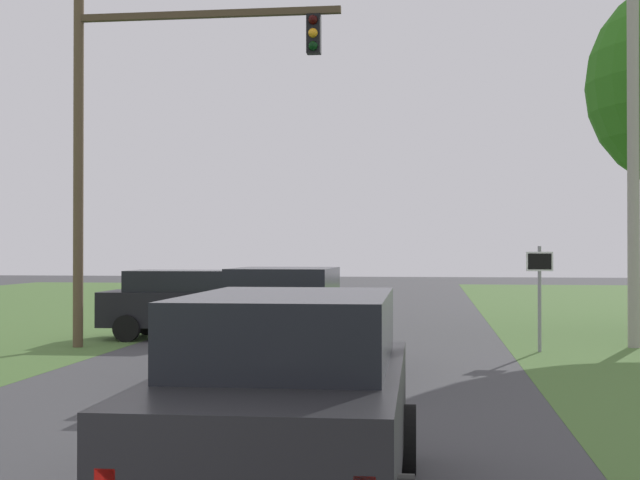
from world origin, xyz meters
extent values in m
plane|color=#424244|center=(0.00, 9.29, 0.00)|extent=(120.00, 120.00, 0.00)
cube|color=black|center=(1.46, 3.63, 0.82)|extent=(2.11, 4.65, 0.92)
cube|color=black|center=(1.45, 3.86, 1.61)|extent=(1.84, 2.89, 0.64)
cube|color=red|center=(0.65, 1.33, 0.87)|extent=(0.14, 0.06, 0.12)
cylinder|color=black|center=(0.42, 5.05, 0.36)|extent=(0.26, 0.72, 0.72)
cylinder|color=black|center=(2.46, 5.07, 0.36)|extent=(0.26, 0.72, 0.72)
cube|color=#4C515B|center=(0.06, 12.10, 0.86)|extent=(2.15, 5.61, 0.92)
cube|color=black|center=(0.06, 11.82, 1.65)|extent=(1.84, 2.15, 0.68)
cube|color=#41454E|center=(0.03, 10.37, 1.42)|extent=(1.98, 2.15, 0.20)
cube|color=red|center=(-0.82, 9.36, 0.90)|extent=(0.14, 0.06, 0.12)
cube|color=red|center=(0.85, 9.33, 0.90)|extent=(0.14, 0.06, 0.12)
cylinder|color=black|center=(-0.93, 13.84, 0.40)|extent=(0.26, 0.80, 0.80)
cylinder|color=black|center=(1.12, 13.81, 0.40)|extent=(0.26, 0.80, 0.80)
cylinder|color=black|center=(-0.99, 10.39, 0.40)|extent=(0.26, 0.80, 0.80)
cylinder|color=black|center=(1.05, 10.35, 0.40)|extent=(0.26, 0.80, 0.80)
cylinder|color=brown|center=(-5.61, 15.95, 4.22)|extent=(0.24, 0.24, 8.44)
cube|color=#4C3D2B|center=(-2.46, 15.95, 7.84)|extent=(6.29, 0.16, 0.16)
cube|color=black|center=(0.05, 15.95, 7.29)|extent=(0.32, 0.28, 0.90)
sphere|color=black|center=(0.05, 15.80, 7.59)|extent=(0.22, 0.22, 0.22)
sphere|color=orange|center=(0.05, 15.80, 7.29)|extent=(0.22, 0.22, 0.22)
sphere|color=black|center=(0.05, 15.80, 6.99)|extent=(0.22, 0.22, 0.22)
cylinder|color=gray|center=(5.18, 16.34, 1.20)|extent=(0.08, 0.08, 2.41)
cube|color=white|center=(5.18, 16.31, 2.06)|extent=(0.60, 0.03, 0.44)
cube|color=black|center=(5.18, 16.29, 2.06)|extent=(0.52, 0.01, 0.36)
cube|color=black|center=(-3.54, 18.21, 0.79)|extent=(4.45, 1.99, 0.90)
cube|color=black|center=(-3.76, 18.20, 1.51)|extent=(2.68, 1.71, 0.54)
cube|color=red|center=(-1.35, 17.53, 0.83)|extent=(0.06, 0.14, 0.12)
cube|color=red|center=(-1.40, 19.04, 0.83)|extent=(0.06, 0.14, 0.12)
cylinder|color=black|center=(-4.87, 17.24, 0.34)|extent=(0.69, 0.24, 0.68)
cylinder|color=black|center=(-4.93, 19.08, 0.34)|extent=(0.69, 0.24, 0.68)
cylinder|color=black|center=(-2.15, 17.34, 0.34)|extent=(0.69, 0.24, 0.68)
cylinder|color=black|center=(-2.21, 19.17, 0.34)|extent=(0.69, 0.24, 0.68)
cylinder|color=#9E998E|center=(7.50, 17.51, 4.55)|extent=(0.28, 0.28, 9.11)
camera|label=1|loc=(2.74, -4.17, 2.35)|focal=49.60mm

